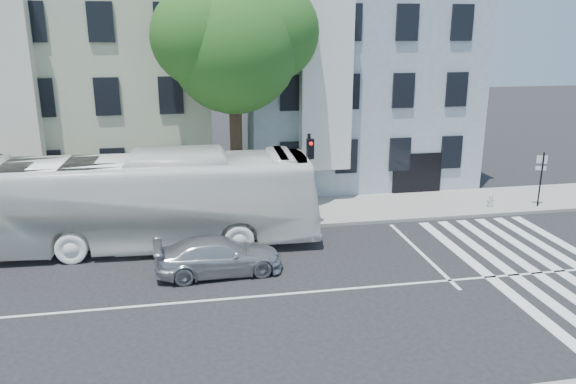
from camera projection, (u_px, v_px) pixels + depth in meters
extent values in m
plane|color=black|center=(263.00, 296.00, 18.19)|extent=(120.00, 120.00, 0.00)
cube|color=gray|center=(239.00, 216.00, 25.72)|extent=(80.00, 4.00, 0.15)
cube|color=#A8AF93|center=(91.00, 84.00, 29.59)|extent=(12.00, 10.00, 11.00)
cube|color=#8B96A5|center=(347.00, 80.00, 32.00)|extent=(12.00, 10.00, 11.00)
cylinder|color=#2D2116|center=(237.00, 160.00, 25.48)|extent=(0.56, 0.56, 5.20)
sphere|color=#234C18|center=(234.00, 49.00, 24.10)|extent=(5.60, 5.60, 5.60)
sphere|color=#234C18|center=(269.00, 31.00, 24.55)|extent=(4.40, 4.40, 4.40)
sphere|color=#234C18|center=(201.00, 37.00, 23.43)|extent=(4.20, 4.20, 4.20)
sphere|color=#234C18|center=(237.00, 8.00, 24.80)|extent=(3.80, 3.80, 3.80)
sphere|color=#234C18|center=(220.00, 71.00, 24.84)|extent=(3.40, 3.40, 3.40)
imported|color=white|center=(145.00, 201.00, 21.90)|extent=(3.61, 13.58, 3.75)
imported|color=silver|center=(219.00, 256.00, 19.73)|extent=(2.08, 4.57, 1.30)
cylinder|color=black|center=(309.00, 182.00, 23.80)|extent=(0.14, 0.14, 4.15)
cube|color=black|center=(310.00, 149.00, 23.15)|extent=(0.30, 0.25, 0.84)
sphere|color=red|center=(311.00, 144.00, 22.96)|extent=(0.16, 0.16, 0.16)
cylinder|color=white|center=(309.00, 171.00, 23.52)|extent=(0.44, 0.08, 0.43)
cylinder|color=#B6B7B2|center=(490.00, 202.00, 26.64)|extent=(0.21, 0.21, 0.53)
sphere|color=#B6B7B2|center=(491.00, 196.00, 26.56)|extent=(0.19, 0.19, 0.19)
cylinder|color=#B6B7B2|center=(490.00, 200.00, 26.62)|extent=(0.37, 0.17, 0.12)
cylinder|color=black|center=(541.00, 180.00, 26.50)|extent=(0.07, 0.07, 2.63)
cube|color=white|center=(542.00, 160.00, 26.32)|extent=(0.45, 0.22, 0.37)
cube|color=white|center=(541.00, 168.00, 26.44)|extent=(0.45, 0.22, 0.19)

